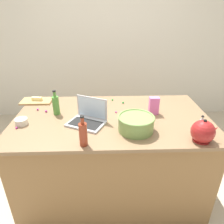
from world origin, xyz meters
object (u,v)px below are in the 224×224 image
Objects in this scene: kettle at (203,132)px; cutting_board at (37,101)px; bottle_soy at (83,134)px; bottle_olive at (56,105)px; laptop at (88,118)px; kitchen_timer at (202,120)px; ramekin_medium at (21,122)px; butter_stick_left at (37,99)px; ramekin_small at (125,115)px; candy_bag at (154,106)px; mixing_bowl_large at (136,123)px.

cutting_board is at bearing 151.53° from kettle.
bottle_soy reaches higher than bottle_olive.
kettle is at bearing -19.41° from laptop.
ramekin_medium is at bearing 178.59° from kitchen_timer.
kettle reaches higher than butter_stick_left.
kitchen_timer reaches higher than cutting_board.
bottle_olive reaches higher than laptop.
ramekin_small is 0.53× the size of candy_bag.
cutting_board is 0.51m from ramekin_medium.
butter_stick_left and ramekin_medium have the same top height.
ramekin_small is 1.17× the size of kitchen_timer.
kettle is 2.77× the size of kitchen_timer.
bottle_soy is 0.90m from kettle.
butter_stick_left is 1.26m from candy_bag.
ramekin_medium is at bearing -88.31° from cutting_board.
bottle_olive is 0.94m from candy_bag.
bottle_olive reaches higher than cutting_board.
ramekin_medium is (-1.48, 0.30, -0.05)m from kettle.
bottle_soy is at bearing -55.02° from butter_stick_left.
bottle_olive reaches higher than kettle.
bottle_olive is 2.66× the size of ramekin_small.
mixing_bowl_large is 1.00m from ramekin_medium.
ramekin_small is 0.68m from kitchen_timer.
candy_bag is at bearing 119.89° from kettle.
laptop is 1.23× the size of mixing_bowl_large.
bottle_soy reaches higher than mixing_bowl_large.
mixing_bowl_large is 1.80× the size of candy_bag.
candy_bag is (1.22, -0.34, 0.08)m from cutting_board.
bottle_soy is at bearing -29.86° from ramekin_medium.
laptop is 0.37m from bottle_olive.
candy_bag is (0.94, -0.03, -0.01)m from bottle_olive.
laptop reaches higher than ramekin_medium.
bottle_olive is at bearing 169.87° from kitchen_timer.
bottle_olive is 0.74× the size of cutting_board.
cutting_board is at bearing 161.29° from kitchen_timer.
mixing_bowl_large is 0.46m from bottle_soy.
kettle is at bearing -28.57° from butter_stick_left.
ramekin_small is at bearing 143.56° from kettle.
kettle is (0.89, -0.31, 0.03)m from laptop.
ramekin_small is at bearing -8.10° from bottle_olive.
bottle_soy is 0.67m from ramekin_medium.
cutting_board is at bearing 91.69° from ramekin_medium.
bottle_olive is 1.42× the size of candy_bag.
bottle_soy reaches higher than laptop.
ramekin_small is (0.34, 0.09, -0.02)m from laptop.
bottle_soy is 1.14× the size of kettle.
laptop is 3.41× the size of butter_stick_left.
kitchen_timer is at bearing 9.18° from mixing_bowl_large.
candy_bag is at bearing 13.32° from ramekin_small.
ramekin_small is at bearing 6.43° from ramekin_medium.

